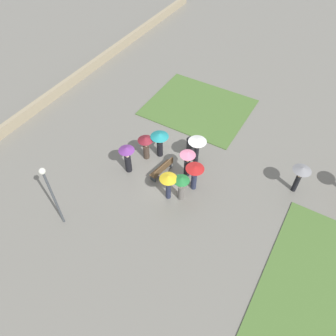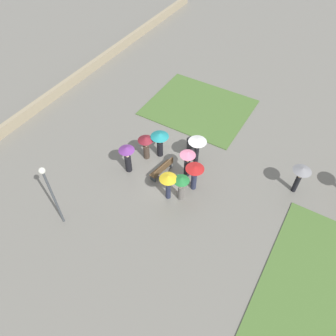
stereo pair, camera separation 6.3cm
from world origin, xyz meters
The scene contains 15 objects.
ground_plane centered at (0.00, 0.00, 0.00)m, with size 90.00×90.00×0.00m, color slate.
lawn_patch_near centered at (-6.24, -0.97, 0.03)m, with size 6.13×7.22×0.06m.
parapet_wall centered at (0.00, -10.99, 0.40)m, with size 45.00×0.35×0.80m.
park_bench centered at (0.71, 0.10, 0.47)m, with size 1.76×0.71×0.90m.
lamp_post centered at (6.36, -2.72, 2.79)m, with size 0.32×0.32×4.33m.
trash_bin centered at (-2.00, 0.64, 0.47)m, with size 0.64×0.64×0.94m.
crowd_person_red centered at (0.69, 2.24, 1.35)m, with size 1.06×1.06×1.88m.
crowd_person_white centered at (-1.28, 1.38, 1.46)m, with size 1.12×1.12×1.92m.
crowd_person_purple centered at (1.50, -1.82, 1.25)m, with size 0.95×0.95×1.97m.
crowd_person_green centered at (1.74, 1.97, 1.26)m, with size 0.91×0.91×1.82m.
crowd_person_teal centered at (-0.61, -0.87, 1.30)m, with size 1.13×1.13×1.83m.
crowd_person_maroon centered at (0.02, -1.48, 1.18)m, with size 0.97×0.97×1.75m.
crowd_person_pink centered at (0.00, 1.41, 1.32)m, with size 0.93×0.93×1.99m.
crowd_person_yellow centered at (2.03, 1.32, 1.39)m, with size 0.99×0.99×1.87m.
lone_walker_near_lawn centered at (-2.16, 7.38, 1.45)m, with size 1.03×1.03×1.95m.
Camera 1 is at (11.78, 7.08, 15.26)m, focal length 35.00 mm.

